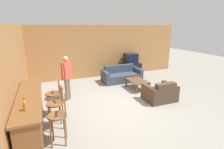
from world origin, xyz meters
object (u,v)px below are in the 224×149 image
at_px(bar_chair_far, 54,96).
at_px(person_by_window, 67,75).
at_px(couch_far, 121,76).
at_px(bar_chair_mid, 56,106).
at_px(coffee_table, 137,81).
at_px(tv, 131,58).
at_px(bottle, 25,105).
at_px(bar_chair_near, 58,119).
at_px(tv_unit, 130,69).
at_px(armchair_near, 160,93).

distance_m(bar_chair_far, person_by_window, 1.19).
bearing_deg(couch_far, bar_chair_mid, -137.02).
height_order(coffee_table, tv, tv).
xyz_separation_m(bar_chair_mid, bottle, (-0.60, -0.77, 0.48)).
height_order(bar_chair_near, tv_unit, bar_chair_near).
relative_size(bar_chair_mid, couch_far, 0.61).
xyz_separation_m(bar_chair_near, bar_chair_far, (0.00, 1.37, 0.00)).
bearing_deg(bar_chair_far, bottle, -111.97).
bearing_deg(bar_chair_near, bar_chair_mid, 89.99).
distance_m(armchair_near, person_by_window, 3.34).
bearing_deg(armchair_near, bar_chair_near, -162.85).
bearing_deg(coffee_table, bar_chair_mid, -152.43).
bearing_deg(coffee_table, armchair_near, -83.04).
bearing_deg(armchair_near, person_by_window, 156.56).
height_order(armchair_near, bottle, bottle).
height_order(couch_far, person_by_window, person_by_window).
height_order(bar_chair_mid, armchair_near, bar_chair_mid).
relative_size(bar_chair_far, tv_unit, 1.02).
relative_size(bar_chair_near, couch_far, 0.61).
distance_m(couch_far, coffee_table, 1.25).
bearing_deg(armchair_near, couch_far, 97.11).
bearing_deg(person_by_window, couch_far, 25.17).
xyz_separation_m(couch_far, armchair_near, (0.32, -2.57, 0.00)).
bearing_deg(bar_chair_near, coffee_table, 35.68).
bearing_deg(bar_chair_mid, tv, 42.80).
bearing_deg(couch_far, bar_chair_far, -144.57).
xyz_separation_m(tv, person_by_window, (-3.61, -2.10, 0.00)).
height_order(bar_chair_far, armchair_near, bar_chair_far).
relative_size(tv_unit, person_by_window, 0.69).
bearing_deg(person_by_window, armchair_near, -23.44).
height_order(bar_chair_far, tv_unit, bar_chair_far).
distance_m(bar_chair_mid, tv_unit, 5.65).
height_order(bar_chair_near, couch_far, bar_chair_near).
height_order(couch_far, tv, tv).
bearing_deg(couch_far, tv_unit, 42.25).
bearing_deg(couch_far, armchair_near, -82.89).
bearing_deg(bottle, coffee_table, 32.53).
bearing_deg(bar_chair_mid, armchair_near, 6.93).
height_order(coffee_table, tv_unit, tv_unit).
xyz_separation_m(armchair_near, tv, (0.61, 3.40, 0.62)).
relative_size(bar_chair_mid, armchair_near, 1.07).
distance_m(coffee_table, bottle, 4.77).
relative_size(bar_chair_near, armchair_near, 1.07).
xyz_separation_m(tv, bottle, (-4.74, -4.61, 0.19)).
relative_size(bar_chair_far, tv, 1.68).
height_order(bar_chair_mid, couch_far, bar_chair_mid).
relative_size(bar_chair_mid, bottle, 4.23).
bearing_deg(bar_chair_far, person_by_window, 62.73).
bearing_deg(coffee_table, tv, 69.66).
distance_m(tv, person_by_window, 4.18).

